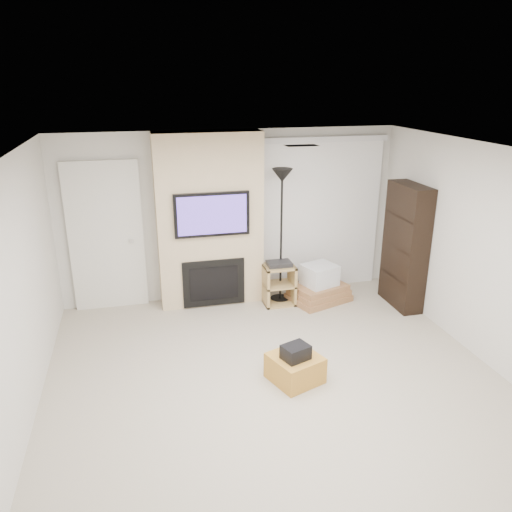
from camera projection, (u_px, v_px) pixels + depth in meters
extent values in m
cube|color=#B3A894|center=(283.00, 395.00, 5.30)|extent=(5.00, 5.50, 0.00)
cube|color=white|center=(288.00, 158.00, 4.46)|extent=(5.00, 5.50, 0.00)
cube|color=silver|center=(231.00, 216.00, 7.39)|extent=(5.00, 0.00, 2.50)
cube|color=silver|center=(455.00, 508.00, 2.36)|extent=(5.00, 0.00, 2.50)
cube|color=silver|center=(9.00, 314.00, 4.32)|extent=(0.00, 5.50, 2.50)
cube|color=silver|center=(504.00, 265.00, 5.44)|extent=(0.00, 5.50, 2.50)
cube|color=silver|center=(302.00, 146.00, 5.28)|extent=(0.35, 0.18, 0.01)
cube|color=#BA812F|center=(295.00, 368.00, 5.51)|extent=(0.64, 0.64, 0.30)
cube|color=black|center=(296.00, 352.00, 5.39)|extent=(0.34, 0.30, 0.16)
cube|color=#D1B88F|center=(210.00, 221.00, 7.13)|extent=(1.50, 0.40, 2.50)
cube|color=black|center=(212.00, 214.00, 6.87)|extent=(1.05, 0.06, 0.62)
cube|color=#493393|center=(212.00, 215.00, 6.84)|extent=(0.96, 0.00, 0.54)
cube|color=black|center=(214.00, 283.00, 7.24)|extent=(0.90, 0.04, 0.70)
cube|color=black|center=(214.00, 283.00, 7.22)|extent=(0.70, 0.02, 0.50)
cube|color=silver|center=(106.00, 237.00, 7.01)|extent=(1.02, 0.08, 2.14)
cube|color=#B3B0A7|center=(107.00, 239.00, 7.04)|extent=(0.90, 0.05, 2.05)
cylinder|color=silver|center=(132.00, 240.00, 7.08)|extent=(0.07, 0.06, 0.07)
cube|color=silver|center=(324.00, 139.00, 7.29)|extent=(1.98, 0.10, 0.08)
cube|color=white|center=(321.00, 217.00, 7.70)|extent=(1.90, 0.03, 2.29)
cylinder|color=black|center=(280.00, 299.00, 7.56)|extent=(0.30, 0.30, 0.03)
cylinder|color=black|center=(281.00, 240.00, 7.25)|extent=(0.03, 0.03, 1.85)
cone|color=black|center=(282.00, 175.00, 6.93)|extent=(0.30, 0.30, 0.19)
cube|color=tan|center=(265.00, 286.00, 7.31)|extent=(0.04, 0.38, 0.60)
cube|color=tan|center=(292.00, 283.00, 7.40)|extent=(0.04, 0.38, 0.60)
cube|color=tan|center=(278.00, 302.00, 7.45)|extent=(0.45, 0.38, 0.03)
cube|color=tan|center=(279.00, 285.00, 7.35)|extent=(0.45, 0.38, 0.03)
cube|color=tan|center=(279.00, 267.00, 7.26)|extent=(0.45, 0.38, 0.03)
cube|color=black|center=(279.00, 264.00, 7.24)|extent=(0.35, 0.25, 0.06)
cube|color=#9E6D44|center=(318.00, 297.00, 7.55)|extent=(1.00, 0.87, 0.09)
cube|color=#9E6D44|center=(319.00, 292.00, 7.52)|extent=(0.95, 0.82, 0.08)
cube|color=#9E6D44|center=(319.00, 287.00, 7.49)|extent=(0.90, 0.77, 0.08)
cube|color=silver|center=(319.00, 275.00, 7.42)|extent=(0.57, 0.54, 0.31)
cube|color=black|center=(405.00, 247.00, 7.13)|extent=(0.30, 0.80, 1.80)
cube|color=black|center=(401.00, 276.00, 7.28)|extent=(0.26, 0.72, 0.02)
cube|color=black|center=(404.00, 247.00, 7.13)|extent=(0.26, 0.72, 0.02)
cube|color=black|center=(407.00, 216.00, 6.98)|extent=(0.26, 0.72, 0.02)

